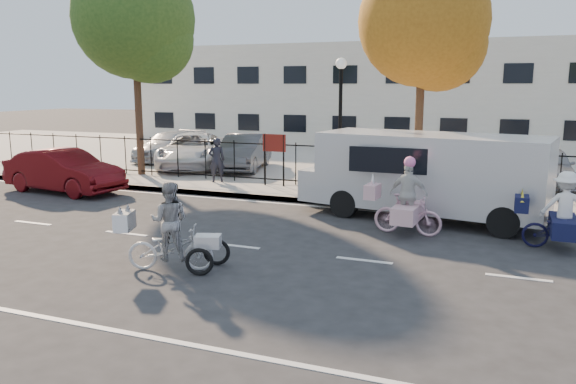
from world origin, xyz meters
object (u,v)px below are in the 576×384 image
at_px(unicorn_bike, 407,206).
at_px(lot_car_d, 547,166).
at_px(zebra_trike, 170,236).
at_px(lot_car_b, 193,150).
at_px(lamppost, 341,101).
at_px(white_van, 426,173).
at_px(pedestrian, 217,160).
at_px(lot_car_a, 169,146).
at_px(red_sedan, 64,171).
at_px(bull_bike, 563,219).
at_px(lot_car_c, 244,152).

distance_m(unicorn_bike, lot_car_d, 8.62).
height_order(zebra_trike, lot_car_b, zebra_trike).
distance_m(lamppost, white_van, 4.43).
xyz_separation_m(pedestrian, lot_car_a, (-5.04, 4.67, -0.16)).
distance_m(red_sedan, lot_car_d, 16.72).
bearing_deg(white_van, zebra_trike, -113.60).
bearing_deg(red_sedan, lot_car_a, 12.89).
distance_m(unicorn_bike, white_van, 1.96).
relative_size(bull_bike, white_van, 0.27).
bearing_deg(lamppost, unicorn_bike, -55.94).
bearing_deg(red_sedan, white_van, -80.38).
xyz_separation_m(zebra_trike, pedestrian, (-3.66, 8.73, 0.27)).
bearing_deg(pedestrian, lot_car_b, -83.81).
distance_m(lamppost, bull_bike, 8.15).
relative_size(white_van, pedestrian, 4.26).
relative_size(zebra_trike, pedestrian, 1.29).
bearing_deg(lot_car_c, pedestrian, -94.57).
distance_m(lamppost, pedestrian, 5.07).
height_order(lamppost, lot_car_d, lamppost).
bearing_deg(lamppost, lot_car_a, 154.30).
bearing_deg(lot_car_a, pedestrian, -43.69).
relative_size(unicorn_bike, lot_car_a, 0.43).
bearing_deg(lot_car_d, lot_car_a, 172.70).
distance_m(lamppost, lot_car_b, 8.22).
relative_size(bull_bike, pedestrian, 1.17).
relative_size(lot_car_b, lot_car_c, 1.18).
bearing_deg(pedestrian, unicorn_bike, 113.84).
height_order(unicorn_bike, pedestrian, unicorn_bike).
xyz_separation_m(lamppost, white_van, (3.16, -2.51, -1.83)).
relative_size(bull_bike, lot_car_a, 0.42).
bearing_deg(red_sedan, lot_car_d, -59.91).
height_order(lamppost, unicorn_bike, lamppost).
bearing_deg(lot_car_a, lot_car_d, -4.95).
xyz_separation_m(white_van, pedestrian, (-7.75, 2.47, -0.33)).
bearing_deg(bull_bike, zebra_trike, 120.51).
bearing_deg(lot_car_c, lamppost, -44.21).
height_order(bull_bike, lot_car_d, bull_bike).
bearing_deg(pedestrian, red_sedan, -1.68).
relative_size(lamppost, pedestrian, 2.69).
bearing_deg(lot_car_a, lamppost, -26.56).
xyz_separation_m(zebra_trike, bull_bike, (7.32, 4.33, 0.02)).
bearing_deg(lamppost, bull_bike, -34.79).
relative_size(lamppost, lot_car_b, 0.83).
xyz_separation_m(bull_bike, lot_car_c, (-11.41, 7.56, 0.18)).
bearing_deg(lamppost, lot_car_c, 148.09).
relative_size(lamppost, zebra_trike, 2.09).
height_order(red_sedan, lot_car_a, red_sedan).
height_order(lamppost, zebra_trike, lamppost).
bearing_deg(bull_bike, lot_car_d, -1.07).
relative_size(lot_car_b, lot_car_d, 1.30).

